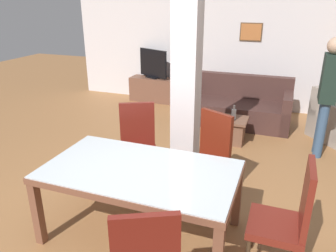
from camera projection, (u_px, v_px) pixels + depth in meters
ground_plane at (142, 232)px, 3.37m from camera, size 18.00×18.00×0.00m
back_wall at (231, 43)px, 6.87m from camera, size 7.20×0.09×2.70m
divider_pillar at (186, 75)px, 4.08m from camera, size 0.32×0.32×2.70m
dining_table at (140, 181)px, 3.14m from camera, size 1.84×1.04×0.74m
dining_chair_far_right at (209, 154)px, 3.80m from camera, size 0.62×0.62×1.04m
dining_chair_far_left at (138, 143)px, 4.10m from camera, size 0.62×0.62×1.04m
dining_chair_head_right at (288, 216)px, 2.73m from camera, size 0.46×0.46×1.04m
sofa at (236, 107)px, 6.25m from camera, size 1.98×0.92×0.87m
coffee_table at (226, 129)px, 5.43m from camera, size 0.66×0.47×0.41m
bottle at (234, 114)px, 5.28m from camera, size 0.08×0.08×0.23m
tv_stand at (153, 89)px, 7.56m from camera, size 1.06×0.40×0.54m
tv_screen at (153, 64)px, 7.34m from camera, size 0.76×0.38×0.64m
standing_person at (328, 90)px, 4.67m from camera, size 0.23×0.38×1.76m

